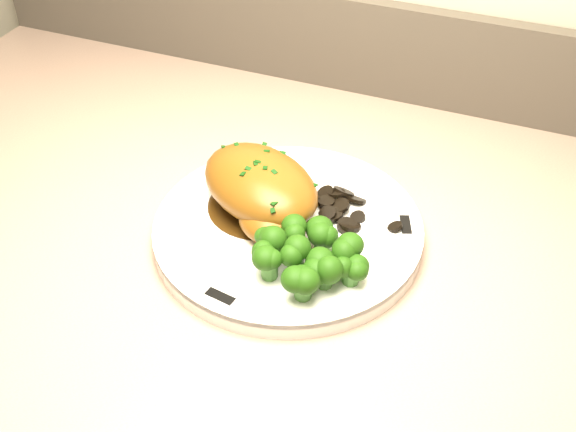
% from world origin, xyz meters
% --- Properties ---
extents(plate, '(0.29, 0.29, 0.02)m').
position_xyz_m(plate, '(-0.43, 1.69, 0.94)').
color(plate, white).
rests_on(plate, counter).
extents(rim_accent_0, '(0.02, 0.03, 0.00)m').
position_xyz_m(rim_accent_0, '(-0.32, 1.73, 0.94)').
color(rim_accent_0, black).
rests_on(rim_accent_0, plate).
extents(rim_accent_1, '(0.02, 0.03, 0.00)m').
position_xyz_m(rim_accent_1, '(-0.52, 1.76, 0.94)').
color(rim_accent_1, black).
rests_on(rim_accent_1, plate).
extents(rim_accent_2, '(0.03, 0.01, 0.00)m').
position_xyz_m(rim_accent_2, '(-0.45, 1.58, 0.94)').
color(rim_accent_2, black).
rests_on(rim_accent_2, plate).
extents(gravy_pool, '(0.11, 0.11, 0.00)m').
position_xyz_m(gravy_pool, '(-0.46, 1.71, 0.95)').
color(gravy_pool, '#331E09').
rests_on(gravy_pool, plate).
extents(chicken_breast, '(0.16, 0.15, 0.05)m').
position_xyz_m(chicken_breast, '(-0.46, 1.70, 0.97)').
color(chicken_breast, brown).
rests_on(chicken_breast, plate).
extents(mushroom_pile, '(0.09, 0.06, 0.02)m').
position_xyz_m(mushroom_pile, '(-0.37, 1.73, 0.95)').
color(mushroom_pile, black).
rests_on(mushroom_pile, plate).
extents(broccoli_florets, '(0.10, 0.08, 0.03)m').
position_xyz_m(broccoli_florets, '(-0.39, 1.64, 0.96)').
color(broccoli_florets, '#4D893A').
rests_on(broccoli_florets, plate).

